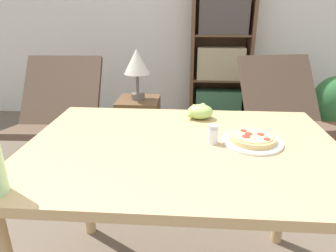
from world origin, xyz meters
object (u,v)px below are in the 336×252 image
object	(u,v)px
lounge_chair_far	(283,131)
lounge_chair_near	(59,133)
pizza_on_plate	(252,140)
potted_plant_floor	(334,105)
salt_shaker	(213,134)
bookshelf	(220,61)
table_lamp	(137,64)
grape_bunch	(200,112)
side_table	(139,130)

from	to	relation	value
lounge_chair_far	lounge_chair_near	bearing A→B (deg)	173.77
pizza_on_plate	potted_plant_floor	bearing A→B (deg)	57.45
salt_shaker	bookshelf	size ratio (longest dim) A/B	0.05
lounge_chair_near	bookshelf	distance (m)	1.89
bookshelf	lounge_chair_far	bearing A→B (deg)	-64.56
salt_shaker	table_lamp	xyz separation A→B (m)	(-0.52, 1.29, 0.04)
lounge_chair_near	pizza_on_plate	bearing A→B (deg)	-43.26
lounge_chair_far	table_lamp	world-z (taller)	table_lamp
lounge_chair_far	potted_plant_floor	distance (m)	0.86
grape_bunch	salt_shaker	world-z (taller)	salt_shaker
table_lamp	lounge_chair_near	bearing A→B (deg)	-171.29
grape_bunch	bookshelf	size ratio (longest dim) A/B	0.08
pizza_on_plate	grape_bunch	world-z (taller)	grape_bunch
lounge_chair_far	salt_shaker	bearing A→B (deg)	-129.38
lounge_chair_near	table_lamp	size ratio (longest dim) A/B	2.16
salt_shaker	side_table	xyz separation A→B (m)	(-0.52, 1.29, -0.53)
bookshelf	potted_plant_floor	distance (m)	1.26
grape_bunch	side_table	size ratio (longest dim) A/B	0.22
grape_bunch	table_lamp	bearing A→B (deg)	115.20
potted_plant_floor	side_table	bearing A→B (deg)	-161.45
table_lamp	potted_plant_floor	size ratio (longest dim) A/B	0.63
lounge_chair_far	potted_plant_floor	xyz separation A→B (m)	(0.65, 0.56, 0.06)
salt_shaker	pizza_on_plate	bearing A→B (deg)	4.42
pizza_on_plate	bookshelf	distance (m)	2.34
salt_shaker	grape_bunch	bearing A→B (deg)	98.47
lounge_chair_near	potted_plant_floor	bearing A→B (deg)	14.01
table_lamp	potted_plant_floor	distance (m)	2.06
pizza_on_plate	table_lamp	distance (m)	1.44
grape_bunch	potted_plant_floor	size ratio (longest dim) A/B	0.19
lounge_chair_far	table_lamp	bearing A→B (deg)	171.91
lounge_chair_near	potted_plant_floor	world-z (taller)	lounge_chair_near
lounge_chair_near	table_lamp	bearing A→B (deg)	6.66
bookshelf	side_table	xyz separation A→B (m)	(-0.77, -1.06, -0.43)
pizza_on_plate	side_table	size ratio (longest dim) A/B	0.42
side_table	potted_plant_floor	distance (m)	1.99
grape_bunch	side_table	distance (m)	1.23
salt_shaker	table_lamp	distance (m)	1.39
lounge_chair_far	potted_plant_floor	size ratio (longest dim) A/B	1.35
table_lamp	bookshelf	bearing A→B (deg)	54.21
lounge_chair_near	lounge_chair_far	bearing A→B (deg)	3.25
grape_bunch	salt_shaker	bearing A→B (deg)	-81.53
pizza_on_plate	potted_plant_floor	distance (m)	2.31
lounge_chair_far	potted_plant_floor	bearing A→B (deg)	29.01
pizza_on_plate	potted_plant_floor	size ratio (longest dim) A/B	0.36
grape_bunch	potted_plant_floor	distance (m)	2.21
bookshelf	table_lamp	xyz separation A→B (m)	(-0.77, -1.06, 0.14)
bookshelf	potted_plant_floor	size ratio (longest dim) A/B	2.30
table_lamp	grape_bunch	bearing A→B (deg)	-64.80
salt_shaker	table_lamp	size ratio (longest dim) A/B	0.18
grape_bunch	side_table	xyz separation A→B (m)	(-0.47, 1.01, -0.53)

